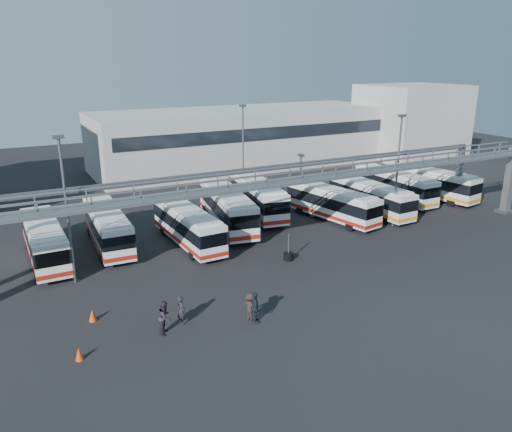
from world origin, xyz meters
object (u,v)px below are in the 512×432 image
light_pole_mid (398,165)px  bus_5 (257,196)px  bus_1 (44,240)px  bus_7 (371,197)px  light_pole_back (243,147)px  pedestrian_a (181,310)px  bus_9 (431,182)px  pedestrian_c (251,307)px  cone_right (92,315)px  bus_2 (107,226)px  bus_3 (188,225)px  bus_4 (227,207)px  bus_6 (332,203)px  cone_left (79,354)px  pedestrian_d (255,308)px  tire_stack (288,256)px  pedestrian_b (165,317)px  light_pole_left (66,203)px  bus_8 (395,185)px

light_pole_mid → bus_5: bearing=135.8°
bus_1 → bus_7: 30.08m
light_pole_back → pedestrian_a: bearing=-124.0°
bus_5 → bus_9: bus_5 is taller
bus_5 → pedestrian_c: (-10.24, -18.47, -1.02)m
bus_5 → pedestrian_c: size_ratio=6.59×
light_pole_mid → cone_right: 28.91m
bus_7 → bus_9: (9.65, 1.41, 0.07)m
light_pole_mid → bus_2: bearing=164.1°
bus_3 → bus_4: 5.44m
bus_5 → bus_6: bearing=-33.5°
cone_left → bus_7: bearing=23.3°
light_pole_mid → bus_7: 5.76m
bus_1 → bus_9: size_ratio=0.95×
pedestrian_d → bus_5: bearing=-10.6°
bus_4 → light_pole_mid: bearing=-17.1°
tire_stack → pedestrian_b: bearing=-153.4°
pedestrian_b → bus_1: bearing=55.9°
pedestrian_a → pedestrian_d: (3.89, -1.85, 0.06)m
bus_5 → cone_right: 23.41m
bus_7 → cone_right: 30.10m
cone_right → bus_1: bearing=97.0°
light_pole_back → bus_4: 10.60m
bus_6 → tire_stack: 11.13m
bus_5 → tire_stack: (-3.44, -11.64, -1.53)m
pedestrian_b → cone_right: (-3.40, 3.31, -0.62)m
light_pole_left → pedestrian_b: (3.45, -9.36, -4.75)m
bus_3 → cone_right: (-9.51, -9.32, -1.34)m
tire_stack → light_pole_left: bearing=167.0°
bus_7 → bus_8: bearing=22.8°
bus_9 → pedestrian_b: (-34.89, -13.85, -0.81)m
tire_stack → cone_right: bearing=-170.4°
light_pole_left → light_pole_back: size_ratio=1.00×
bus_4 → pedestrian_c: size_ratio=6.67×
bus_4 → bus_9: bus_4 is taller
pedestrian_c → cone_right: bearing=32.5°
bus_4 → cone_left: bearing=-125.1°
light_pole_mid → bus_3: light_pole_mid is taller
bus_3 → bus_5: bus_5 is taller
bus_4 → tire_stack: bearing=-75.2°
light_pole_mid → pedestrian_a: 25.15m
bus_4 → bus_9: size_ratio=1.07×
pedestrian_b → tire_stack: 13.11m
light_pole_left → bus_6: size_ratio=0.97×
light_pole_left → pedestrian_d: 14.46m
light_pole_mid → bus_3: (-18.45, 4.26, -4.02)m
bus_1 → pedestrian_c: size_ratio=5.92×
pedestrian_a → pedestrian_d: bearing=-128.7°
light_pole_mid → bus_6: 6.97m
bus_4 → tire_stack: (0.85, -9.41, -1.55)m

